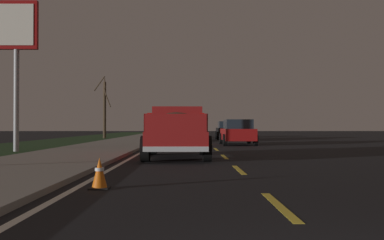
# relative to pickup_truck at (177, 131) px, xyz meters

# --- Properties ---
(ground) EXTENTS (144.00, 144.00, 0.00)m
(ground) POSITION_rel_pickup_truck_xyz_m (13.10, -1.75, -0.98)
(ground) COLOR black
(sidewalk_shoulder) EXTENTS (108.00, 4.00, 0.12)m
(sidewalk_shoulder) POSITION_rel_pickup_truck_xyz_m (13.10, 3.95, -0.92)
(sidewalk_shoulder) COLOR gray
(sidewalk_shoulder) RESTS_ON ground
(grass_verge) EXTENTS (108.00, 6.00, 0.01)m
(grass_verge) POSITION_rel_pickup_truck_xyz_m (13.10, 8.95, -0.98)
(grass_verge) COLOR #1E3819
(grass_verge) RESTS_ON ground
(lane_markings) EXTENTS (108.00, 3.54, 0.01)m
(lane_markings) POSITION_rel_pickup_truck_xyz_m (15.17, 0.76, -0.98)
(lane_markings) COLOR yellow
(lane_markings) RESTS_ON ground
(pickup_truck) EXTENTS (5.45, 2.33, 1.87)m
(pickup_truck) POSITION_rel_pickup_truck_xyz_m (0.00, 0.00, 0.00)
(pickup_truck) COLOR maroon
(pickup_truck) RESTS_ON ground
(sedan_white) EXTENTS (4.45, 2.10, 1.54)m
(sedan_white) POSITION_rel_pickup_truck_xyz_m (17.53, 0.13, -0.20)
(sedan_white) COLOR silver
(sedan_white) RESTS_ON ground
(sedan_red) EXTENTS (4.41, 2.04, 1.54)m
(sedan_red) POSITION_rel_pickup_truck_xyz_m (11.40, -3.40, -0.20)
(sedan_red) COLOR maroon
(sedan_red) RESTS_ON ground
(sedan_green) EXTENTS (4.41, 2.04, 1.54)m
(sedan_green) POSITION_rel_pickup_truck_xyz_m (27.55, 0.13, -0.20)
(sedan_green) COLOR #14592D
(sedan_green) RESTS_ON ground
(sedan_black) EXTENTS (4.41, 2.04, 1.54)m
(sedan_black) POSITION_rel_pickup_truck_xyz_m (22.26, -3.71, -0.20)
(sedan_black) COLOR black
(sedan_black) RESTS_ON ground
(gas_price_sign) EXTENTS (0.27, 1.90, 6.81)m
(gas_price_sign) POSITION_rel_pickup_truck_xyz_m (3.97, 7.37, 4.14)
(gas_price_sign) COLOR #99999E
(gas_price_sign) RESTS_ON ground
(bare_tree_far) EXTENTS (1.36, 1.71, 5.81)m
(bare_tree_far) POSITION_rel_pickup_truck_xyz_m (25.53, 7.46, 1.89)
(bare_tree_far) COLOR #423323
(bare_tree_far) RESTS_ON ground
(traffic_cone_near) EXTENTS (0.36, 0.36, 0.58)m
(traffic_cone_near) POSITION_rel_pickup_truck_xyz_m (-8.16, 1.19, -0.70)
(traffic_cone_near) COLOR black
(traffic_cone_near) RESTS_ON ground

